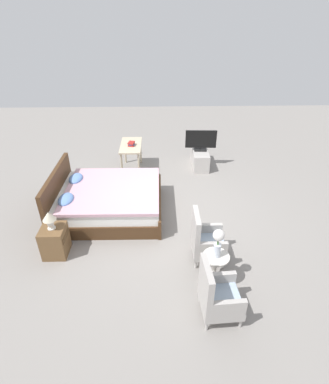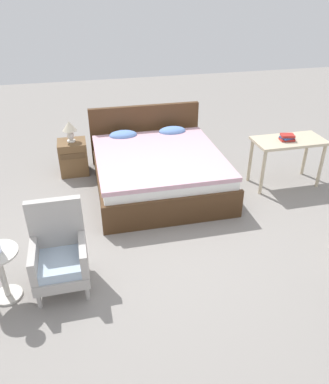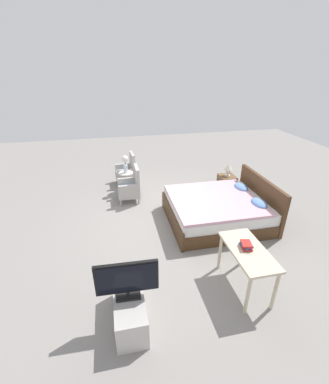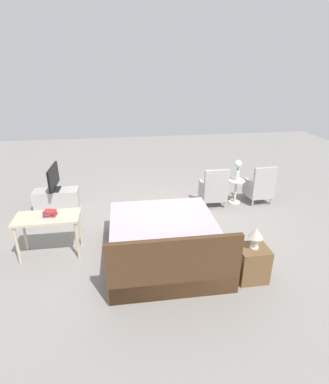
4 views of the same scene
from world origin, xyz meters
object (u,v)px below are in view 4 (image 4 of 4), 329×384
object	(u,v)px
side_table	(236,189)
table_lamp	(256,235)
armchair_by_window_left	(260,188)
vanity_desk	(48,222)
tv_stand	(57,199)
book_stack	(50,213)
tv_flatscreen	(53,178)
armchair_by_window_right	(214,190)
flower_vase	(238,168)
bed	(165,242)
nightstand	(252,263)

from	to	relation	value
side_table	table_lamp	world-z (taller)	table_lamp
armchair_by_window_left	vanity_desk	size ratio (longest dim) A/B	0.88
side_table	tv_stand	xyz separation A→B (m)	(4.06, -0.29, -0.13)
vanity_desk	book_stack	distance (m)	0.16
tv_flatscreen	book_stack	size ratio (longest dim) A/B	3.69
armchair_by_window_right	tv_flatscreen	world-z (taller)	tv_flatscreen
tv_flatscreen	book_stack	distance (m)	1.81
flower_vase	tv_flatscreen	distance (m)	4.08
tv_stand	armchair_by_window_left	bearing A→B (deg)	175.55
armchair_by_window_right	side_table	world-z (taller)	armchair_by_window_right
bed	flower_vase	size ratio (longest dim) A/B	4.47
table_lamp	armchair_by_window_left	bearing A→B (deg)	-116.87
bed	tv_flatscreen	distance (m)	3.07
armchair_by_window_right	flower_vase	world-z (taller)	flower_vase
bed	nightstand	xyz separation A→B (m)	(-1.21, 0.73, -0.03)
armchair_by_window_left	armchair_by_window_right	bearing A→B (deg)	0.01
armchair_by_window_left	bed	bearing A→B (deg)	36.01
armchair_by_window_left	tv_stand	world-z (taller)	armchair_by_window_left
tv_flatscreen	armchair_by_window_right	bearing A→B (deg)	174.16
flower_vase	table_lamp	bearing A→B (deg)	74.27
nightstand	armchair_by_window_right	bearing A→B (deg)	-94.17
flower_vase	side_table	bearing A→B (deg)	-153.43
bed	nightstand	distance (m)	1.42
armchair_by_window_right	tv_flatscreen	distance (m)	3.55
bed	tv_flatscreen	size ratio (longest dim) A/B	2.65
flower_vase	book_stack	world-z (taller)	flower_vase
armchair_by_window_left	book_stack	distance (m)	4.59
book_stack	side_table	bearing A→B (deg)	-158.52
vanity_desk	armchair_by_window_left	bearing A→B (deg)	-161.83
tv_stand	table_lamp	bearing A→B (deg)	138.79
flower_vase	book_stack	bearing A→B (deg)	21.48
tv_stand	armchair_by_window_right	bearing A→B (deg)	174.16
side_table	tv_stand	distance (m)	4.08
flower_vase	armchair_by_window_right	bearing A→B (deg)	6.95
tv_stand	tv_flatscreen	distance (m)	0.51
armchair_by_window_left	armchair_by_window_right	world-z (taller)	same
armchair_by_window_right	nightstand	world-z (taller)	armchair_by_window_right
side_table	bed	bearing A→B (deg)	44.09
armchair_by_window_left	flower_vase	world-z (taller)	flower_vase
flower_vase	armchair_by_window_left	bearing A→B (deg)	173.11
armchair_by_window_left	book_stack	bearing A→B (deg)	18.15
nightstand	tv_flatscreen	distance (m)	4.45
armchair_by_window_left	flower_vase	distance (m)	0.74
table_lamp	book_stack	size ratio (longest dim) A/B	1.51
nightstand	tv_stand	distance (m)	4.42
flower_vase	tv_stand	world-z (taller)	flower_vase
armchair_by_window_left	tv_flatscreen	world-z (taller)	tv_flatscreen
bed	table_lamp	xyz separation A→B (m)	(-1.21, 0.73, 0.46)
armchair_by_window_left	tv_flatscreen	distance (m)	4.65
armchair_by_window_left	tv_flatscreen	size ratio (longest dim) A/B	1.14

